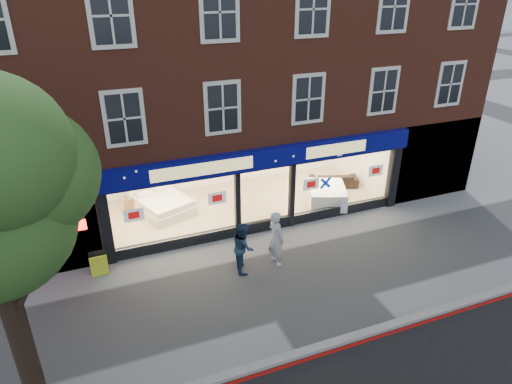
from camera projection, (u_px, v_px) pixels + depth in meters
ground at (302, 277)px, 14.35m from camera, size 120.00×120.00×0.00m
kerb_line at (356, 344)px, 11.75m from camera, size 60.00×0.10×0.01m
kerb_stone at (352, 337)px, 11.90m from camera, size 60.00×0.25×0.12m
showroom_floor at (244, 203)px, 18.71m from camera, size 11.00×4.50×0.10m
building at (227, 29)px, 17.20m from camera, size 19.00×8.26×10.30m
display_bed at (162, 204)px, 17.85m from camera, size 2.43×2.65×1.22m
bedside_table at (131, 204)px, 18.00m from camera, size 0.52×0.52×0.55m
mattress_stack at (327, 195)px, 18.51m from camera, size 2.02×2.22×0.72m
sofa at (334, 180)px, 19.99m from camera, size 2.21×1.43×0.60m
a_board at (99, 264)px, 14.23m from camera, size 0.55×0.36×0.82m
pedestrian_grey at (276, 238)px, 14.62m from camera, size 0.58×0.76×1.88m
pedestrian_blue at (243, 247)px, 14.33m from camera, size 0.78×0.93×1.69m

